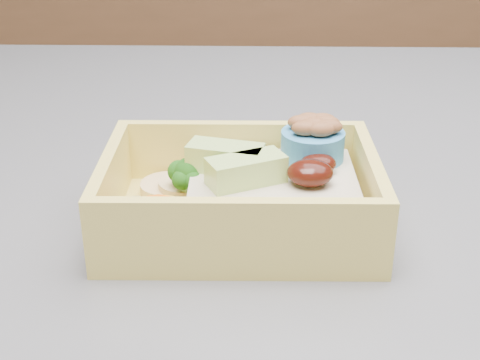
{
  "coord_description": "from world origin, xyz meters",
  "views": [
    {
      "loc": [
        -0.06,
        -0.59,
        1.16
      ],
      "look_at": [
        -0.07,
        -0.18,
        0.96
      ],
      "focal_mm": 50.0,
      "sensor_mm": 36.0,
      "label": 1
    }
  ],
  "objects": [
    {
      "name": "bento_box",
      "position": [
        -0.06,
        -0.18,
        0.94
      ],
      "size": [
        0.19,
        0.14,
        0.07
      ],
      "rotation": [
        0.0,
        0.0,
        0.01
      ],
      "color": "#EDD561",
      "rests_on": "island"
    }
  ]
}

